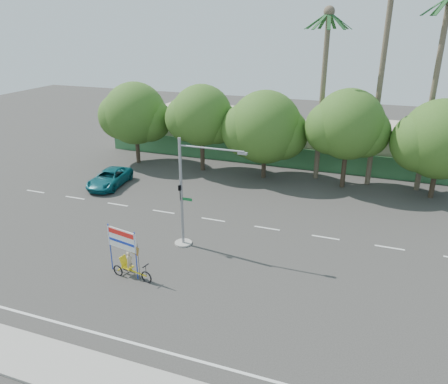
% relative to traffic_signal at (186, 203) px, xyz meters
% --- Properties ---
extents(ground, '(120.00, 120.00, 0.00)m').
position_rel_traffic_signal_xyz_m(ground, '(2.20, -3.98, -2.92)').
color(ground, '#33302D').
rests_on(ground, ground).
extents(sidewalk_near, '(50.00, 2.40, 0.12)m').
position_rel_traffic_signal_xyz_m(sidewalk_near, '(2.20, -11.48, -2.86)').
color(sidewalk_near, gray).
rests_on(sidewalk_near, ground).
extents(fence, '(38.00, 0.08, 2.00)m').
position_rel_traffic_signal_xyz_m(fence, '(2.20, 17.52, -1.92)').
color(fence, '#336B3D').
rests_on(fence, ground).
extents(building_left, '(12.00, 8.00, 4.00)m').
position_rel_traffic_signal_xyz_m(building_left, '(-7.80, 22.02, -0.92)').
color(building_left, beige).
rests_on(building_left, ground).
extents(building_right, '(14.00, 8.00, 3.60)m').
position_rel_traffic_signal_xyz_m(building_right, '(10.20, 22.02, -1.12)').
color(building_right, beige).
rests_on(building_right, ground).
extents(tree_far_left, '(7.14, 6.00, 7.96)m').
position_rel_traffic_signal_xyz_m(tree_far_left, '(-11.85, 14.02, 1.84)').
color(tree_far_left, '#473828').
rests_on(tree_far_left, ground).
extents(tree_left, '(6.66, 5.60, 8.07)m').
position_rel_traffic_signal_xyz_m(tree_left, '(-4.85, 14.02, 2.14)').
color(tree_left, '#473828').
rests_on(tree_left, ground).
extents(tree_center, '(7.62, 6.40, 7.85)m').
position_rel_traffic_signal_xyz_m(tree_center, '(1.14, 14.02, 1.55)').
color(tree_center, '#473828').
rests_on(tree_center, ground).
extents(tree_right, '(6.90, 5.80, 8.36)m').
position_rel_traffic_signal_xyz_m(tree_right, '(8.15, 14.02, 2.32)').
color(tree_right, '#473828').
rests_on(tree_right, ground).
extents(tree_far_right, '(7.38, 6.20, 7.94)m').
position_rel_traffic_signal_xyz_m(tree_far_right, '(15.15, 14.02, 1.73)').
color(tree_far_right, '#473828').
rests_on(tree_far_right, ground).
extents(palm_tall, '(3.73, 3.79, 17.45)m').
position_rel_traffic_signal_xyz_m(palm_tall, '(10.20, 15.52, 7.55)').
color(palm_tall, '#70604C').
rests_on(palm_tall, ground).
extents(palm_mid, '(3.73, 3.79, 15.45)m').
position_rel_traffic_signal_xyz_m(palm_mid, '(14.20, 15.52, 6.48)').
color(palm_mid, '#70604C').
rests_on(palm_mid, ground).
extents(palm_short, '(3.73, 3.79, 14.45)m').
position_rel_traffic_signal_xyz_m(palm_short, '(5.70, 15.52, 5.94)').
color(palm_short, '#70604C').
rests_on(palm_short, ground).
extents(traffic_signal, '(4.72, 1.10, 7.00)m').
position_rel_traffic_signal_xyz_m(traffic_signal, '(0.00, 0.00, 0.00)').
color(traffic_signal, gray).
rests_on(traffic_signal, ground).
extents(trike_billboard, '(2.95, 1.01, 2.95)m').
position_rel_traffic_signal_xyz_m(trike_billboard, '(-1.61, -4.43, -1.73)').
color(trike_billboard, black).
rests_on(trike_billboard, ground).
extents(pickup_truck, '(2.86, 5.31, 1.42)m').
position_rel_traffic_signal_xyz_m(pickup_truck, '(-10.67, 7.30, -2.21)').
color(pickup_truck, '#0E5963').
rests_on(pickup_truck, ground).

